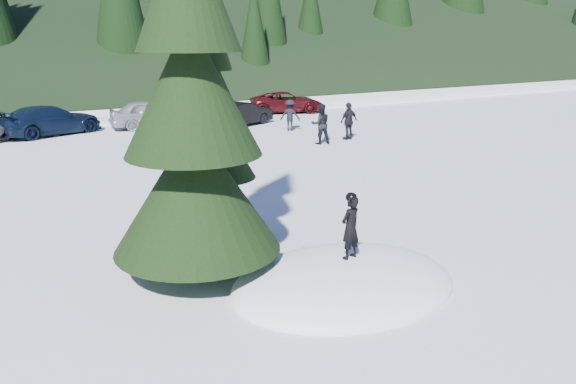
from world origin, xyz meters
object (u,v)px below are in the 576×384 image
adult_1 (349,121)px  car_5 (241,114)px  spruce_tall (192,106)px  adult_2 (290,115)px  spruce_short (215,153)px  adult_0 (321,124)px  child_skier (350,228)px  car_3 (50,120)px  car_6 (287,102)px  car_4 (152,114)px

adult_1 → car_5: (-2.48, 6.00, -0.21)m
spruce_tall → adult_2: spruce_tall is taller
spruce_short → adult_0: 12.42m
spruce_short → adult_0: spruce_short is taller
adult_0 → adult_1: (1.65, 0.23, -0.02)m
spruce_short → child_skier: size_ratio=4.40×
spruce_short → car_5: (7.73, 15.14, -1.48)m
adult_2 → adult_0: bearing=117.3°
adult_2 → car_3: 11.30m
child_skier → car_5: (6.36, 18.25, -0.47)m
spruce_tall → car_6: bearing=56.0°
adult_1 → car_5: 6.50m
spruce_tall → car_6: 23.95m
spruce_tall → car_5: bearing=62.2°
child_skier → adult_1: child_skier is taller
spruce_short → car_4: bearing=78.0°
child_skier → adult_0: 14.00m
spruce_tall → spruce_short: size_ratio=1.60×
child_skier → adult_0: size_ratio=0.71×
car_3 → car_6: size_ratio=1.07×
spruce_tall → car_4: spruce_tall is taller
adult_0 → car_6: 10.14m
car_4 → car_5: car_4 is taller
car_4 → spruce_short: bearing=173.6°
adult_2 → spruce_short: bearing=90.2°
adult_0 → car_6: (3.73, 9.43, -0.24)m
spruce_tall → car_6: spruce_tall is taller
adult_0 → car_6: adult_0 is taller
spruce_tall → child_skier: bearing=-35.7°
spruce_tall → car_5: size_ratio=2.27×
adult_0 → child_skier: bearing=76.0°
car_4 → car_5: size_ratio=1.11×
child_skier → adult_1: bearing=-140.2°
spruce_tall → child_skier: 3.68m
child_skier → adult_0: adult_0 is taller
car_4 → child_skier: bearing=179.3°
spruce_tall → adult_0: 14.27m
spruce_tall → adult_2: (10.14, 13.91, -2.56)m
car_6 → spruce_short: bearing=166.2°
car_5 → car_6: bearing=-79.3°
car_4 → car_6: size_ratio=0.95×
adult_2 → car_6: bearing=-82.1°
adult_1 → child_skier: bearing=44.1°
adult_1 → car_6: size_ratio=0.38×
car_3 → car_5: 9.13m
adult_0 → adult_1: size_ratio=1.03×
car_5 → adult_2: bearing=-176.3°
adult_1 → car_6: (2.08, 9.20, -0.22)m
adult_0 → spruce_tall: bearing=64.0°
spruce_tall → car_6: (13.29, 19.73, -2.71)m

